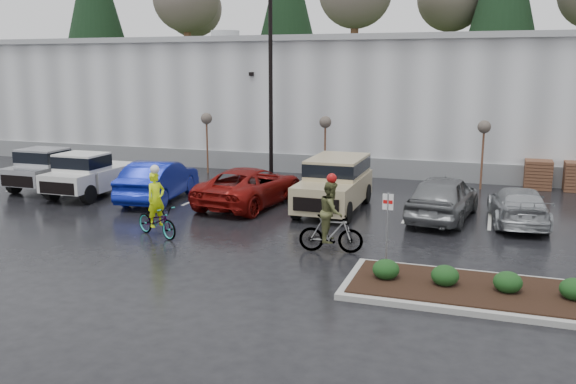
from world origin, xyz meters
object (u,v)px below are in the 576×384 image
(pallet_stack_a, at_px, (538,174))
(car_far_silver, at_px, (518,206))
(sapling_west, at_px, (207,122))
(cyclist_hivis, at_px, (157,215))
(pickup_white, at_px, (96,172))
(car_grey, at_px, (443,197))
(lamppost, at_px, (271,65))
(fire_lane_sign, at_px, (387,221))
(sapling_east, at_px, (484,131))
(cyclist_olive, at_px, (331,224))
(suv_tan, at_px, (334,185))
(car_red, at_px, (250,186))
(pickup_silver, at_px, (57,167))
(car_blue, at_px, (159,180))
(sapling_mid, at_px, (325,126))

(pallet_stack_a, bearing_deg, car_far_silver, -98.38)
(sapling_west, relative_size, cyclist_hivis, 1.32)
(pickup_white, relative_size, car_grey, 1.04)
(lamppost, relative_size, sapling_west, 2.88)
(fire_lane_sign, bearing_deg, sapling_west, 132.67)
(fire_lane_sign, bearing_deg, pallet_stack_a, 71.19)
(sapling_east, distance_m, cyclist_hivis, 15.68)
(sapling_east, bearing_deg, pallet_stack_a, 21.80)
(lamppost, bearing_deg, car_far_silver, -24.34)
(car_far_silver, xyz_separation_m, cyclist_olive, (-5.53, -5.54, 0.22))
(fire_lane_sign, distance_m, suv_tan, 7.28)
(pallet_stack_a, height_order, cyclist_olive, cyclist_olive)
(fire_lane_sign, bearing_deg, car_red, 136.64)
(sapling_east, xyz_separation_m, pickup_silver, (-18.90, -5.93, -1.75))
(car_far_silver, distance_m, cyclist_olive, 7.83)
(car_red, xyz_separation_m, car_grey, (7.69, 0.13, 0.06))
(lamppost, bearing_deg, car_blue, -117.04)
(sapling_east, height_order, car_red, sapling_east)
(sapling_west, height_order, cyclist_olive, sapling_west)
(lamppost, relative_size, car_red, 1.63)
(car_red, relative_size, cyclist_hivis, 2.33)
(fire_lane_sign, bearing_deg, car_blue, 150.86)
(sapling_east, xyz_separation_m, pickup_white, (-16.24, -6.64, -1.75))
(pickup_white, distance_m, car_blue, 3.28)
(pallet_stack_a, xyz_separation_m, cyclist_hivis, (-12.56, -12.86, 0.07))
(sapling_mid, height_order, pallet_stack_a, sapling_mid)
(pickup_white, bearing_deg, sapling_west, 71.38)
(pallet_stack_a, bearing_deg, car_blue, -153.23)
(pallet_stack_a, distance_m, cyclist_hivis, 17.97)
(car_red, height_order, cyclist_olive, cyclist_olive)
(car_grey, xyz_separation_m, cyclist_olive, (-2.89, -5.36, 0.04))
(sapling_east, bearing_deg, sapling_west, 180.00)
(fire_lane_sign, xyz_separation_m, pickup_silver, (-16.70, 6.87, -0.43))
(car_blue, distance_m, cyclist_olive, 10.15)
(sapling_mid, relative_size, suv_tan, 0.63)
(sapling_east, distance_m, car_red, 11.17)
(sapling_east, height_order, fire_lane_sign, sapling_east)
(fire_lane_sign, height_order, cyclist_olive, cyclist_olive)
(sapling_west, relative_size, fire_lane_sign, 1.45)
(car_blue, height_order, cyclist_hivis, cyclist_hivis)
(car_far_silver, bearing_deg, sapling_west, -27.04)
(pallet_stack_a, bearing_deg, sapling_east, -158.20)
(car_blue, distance_m, cyclist_hivis, 5.83)
(pallet_stack_a, bearing_deg, fire_lane_sign, -108.81)
(car_grey, xyz_separation_m, cyclist_hivis, (-8.87, -5.50, -0.10))
(car_grey, xyz_separation_m, car_far_silver, (2.63, 0.18, -0.18))
(fire_lane_sign, bearing_deg, car_far_silver, 61.19)
(fire_lane_sign, distance_m, pickup_silver, 18.06)
(sapling_west, height_order, fire_lane_sign, sapling_west)
(sapling_mid, bearing_deg, car_blue, -128.77)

